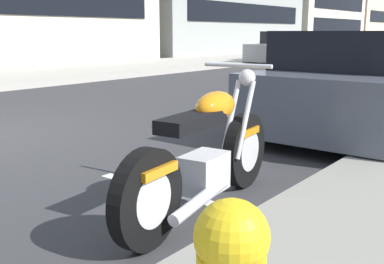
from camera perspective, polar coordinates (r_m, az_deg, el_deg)
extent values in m
cube|color=#ADA89E|center=(19.79, -2.63, 8.30)|extent=(120.00, 5.00, 0.14)
cube|color=silver|center=(4.00, 0.11, -8.14)|extent=(0.12, 2.20, 0.01)
cylinder|color=black|center=(4.26, 6.43, -2.26)|extent=(0.68, 0.19, 0.68)
cylinder|color=silver|center=(4.26, 6.43, -2.26)|extent=(0.38, 0.16, 0.37)
cylinder|color=black|center=(3.05, -5.51, -8.18)|extent=(0.68, 0.19, 0.68)
cylinder|color=silver|center=(3.05, -5.51, -8.18)|extent=(0.38, 0.16, 0.37)
cube|color=silver|center=(3.64, 1.48, -5.00)|extent=(0.43, 0.31, 0.30)
cube|color=black|center=(3.38, 0.01, 1.32)|extent=(0.70, 0.30, 0.10)
ellipsoid|color=orange|center=(3.68, 2.92, 3.13)|extent=(0.51, 0.30, 0.24)
cube|color=orange|center=(3.02, -5.01, -4.60)|extent=(0.38, 0.22, 0.06)
cube|color=orange|center=(4.20, 6.37, 0.14)|extent=(0.34, 0.20, 0.06)
cylinder|color=silver|center=(4.10, 4.77, 1.70)|extent=(0.34, 0.08, 0.65)
cylinder|color=silver|center=(4.04, 6.55, 1.50)|extent=(0.34, 0.08, 0.65)
cylinder|color=silver|center=(3.98, 5.59, 8.13)|extent=(0.11, 0.62, 0.04)
sphere|color=silver|center=(4.17, 6.76, 6.63)|extent=(0.15, 0.15, 0.15)
cylinder|color=silver|center=(3.36, 1.00, -8.31)|extent=(0.71, 0.17, 0.16)
cube|color=#4C515B|center=(7.06, 20.35, 4.42)|extent=(4.13, 1.89, 0.75)
cube|color=black|center=(6.82, 20.20, 9.45)|extent=(2.23, 1.73, 0.49)
cylinder|color=black|center=(8.65, 17.66, 4.38)|extent=(0.62, 0.22, 0.62)
cylinder|color=black|center=(6.20, 8.64, 1.95)|extent=(0.62, 0.22, 0.62)
cylinder|color=black|center=(11.10, 20.54, 5.78)|extent=(0.63, 0.26, 0.62)
cube|color=gray|center=(21.47, 11.54, 9.60)|extent=(4.68, 1.94, 0.73)
cube|color=black|center=(21.61, 11.81, 11.27)|extent=(2.36, 1.74, 0.52)
cylinder|color=black|center=(19.74, 11.79, 8.75)|extent=(0.62, 0.23, 0.62)
cylinder|color=black|center=(20.51, 7.50, 9.02)|extent=(0.62, 0.23, 0.62)
cylinder|color=black|center=(22.54, 15.15, 8.98)|extent=(0.62, 0.23, 0.62)
cylinder|color=black|center=(23.22, 11.28, 9.25)|extent=(0.62, 0.23, 0.62)
sphere|color=gold|center=(1.48, 4.87, -12.64)|extent=(0.24, 0.24, 0.24)
cube|color=black|center=(18.35, -18.37, 15.11)|extent=(11.05, 0.06, 1.10)
cube|color=black|center=(29.29, 7.16, 14.22)|extent=(12.15, 0.06, 1.10)
cube|color=black|center=(42.39, 17.60, 12.33)|extent=(10.48, 0.06, 1.10)
cube|color=black|center=(42.45, 17.76, 14.77)|extent=(10.48, 0.06, 1.10)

